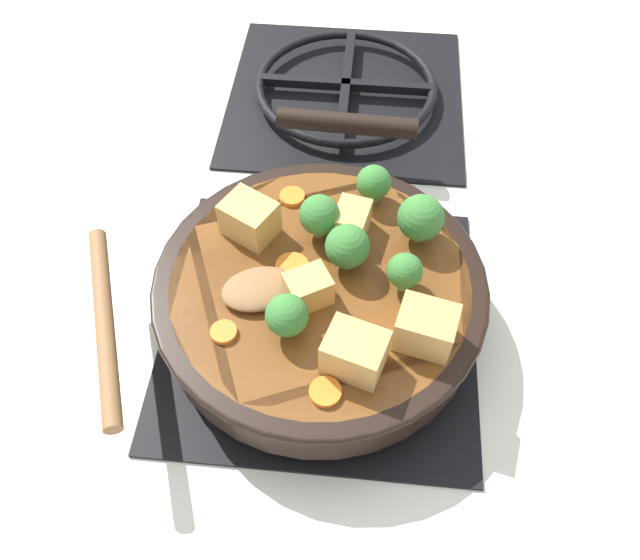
# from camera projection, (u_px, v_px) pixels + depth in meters

# --- Properties ---
(ground_plane) EXTENTS (2.40, 2.40, 0.00)m
(ground_plane) POSITION_uv_depth(u_px,v_px,m) (320.00, 323.00, 0.63)
(ground_plane) COLOR silver
(front_burner_grate) EXTENTS (0.31, 0.31, 0.03)m
(front_burner_grate) POSITION_uv_depth(u_px,v_px,m) (320.00, 317.00, 0.62)
(front_burner_grate) COLOR black
(front_burner_grate) RESTS_ON ground_plane
(rear_burner_grate) EXTENTS (0.31, 0.31, 0.03)m
(rear_burner_grate) POSITION_uv_depth(u_px,v_px,m) (346.00, 90.00, 0.83)
(rear_burner_grate) COLOR black
(rear_burner_grate) RESTS_ON ground_plane
(skillet_pan) EXTENTS (0.31, 0.40, 0.05)m
(skillet_pan) POSITION_uv_depth(u_px,v_px,m) (320.00, 291.00, 0.59)
(skillet_pan) COLOR black
(skillet_pan) RESTS_ON front_burner_grate
(wooden_spoon) EXTENTS (0.21, 0.20, 0.02)m
(wooden_spoon) POSITION_uv_depth(u_px,v_px,m) (178.00, 306.00, 0.55)
(wooden_spoon) COLOR brown
(wooden_spoon) RESTS_ON skillet_pan
(tofu_cube_center_large) EXTENTS (0.05, 0.05, 0.03)m
(tofu_cube_center_large) POSITION_uv_depth(u_px,v_px,m) (308.00, 289.00, 0.55)
(tofu_cube_center_large) COLOR tan
(tofu_cube_center_large) RESTS_ON skillet_pan
(tofu_cube_near_handle) EXTENTS (0.04, 0.04, 0.03)m
(tofu_cube_near_handle) POSITION_uv_depth(u_px,v_px,m) (352.00, 221.00, 0.59)
(tofu_cube_near_handle) COLOR tan
(tofu_cube_near_handle) RESTS_ON skillet_pan
(tofu_cube_east_chunk) EXTENTS (0.06, 0.05, 0.04)m
(tofu_cube_east_chunk) POSITION_uv_depth(u_px,v_px,m) (355.00, 352.00, 0.51)
(tofu_cube_east_chunk) COLOR tan
(tofu_cube_east_chunk) RESTS_ON skillet_pan
(tofu_cube_west_chunk) EXTENTS (0.06, 0.05, 0.04)m
(tofu_cube_west_chunk) POSITION_uv_depth(u_px,v_px,m) (426.00, 328.00, 0.52)
(tofu_cube_west_chunk) COLOR tan
(tofu_cube_west_chunk) RESTS_ON skillet_pan
(tofu_cube_back_piece) EXTENTS (0.06, 0.06, 0.04)m
(tofu_cube_back_piece) POSITION_uv_depth(u_px,v_px,m) (249.00, 219.00, 0.59)
(tofu_cube_back_piece) COLOR tan
(tofu_cube_back_piece) RESTS_ON skillet_pan
(broccoli_floret_near_spoon) EXTENTS (0.04, 0.04, 0.05)m
(broccoli_floret_near_spoon) POSITION_uv_depth(u_px,v_px,m) (319.00, 215.00, 0.58)
(broccoli_floret_near_spoon) COLOR #709956
(broccoli_floret_near_spoon) RESTS_ON skillet_pan
(broccoli_floret_center_top) EXTENTS (0.03, 0.03, 0.04)m
(broccoli_floret_center_top) POSITION_uv_depth(u_px,v_px,m) (405.00, 272.00, 0.55)
(broccoli_floret_center_top) COLOR #709956
(broccoli_floret_center_top) RESTS_ON skillet_pan
(broccoli_floret_east_rim) EXTENTS (0.04, 0.04, 0.05)m
(broccoli_floret_east_rim) POSITION_uv_depth(u_px,v_px,m) (421.00, 218.00, 0.58)
(broccoli_floret_east_rim) COLOR #709956
(broccoli_floret_east_rim) RESTS_ON skillet_pan
(broccoli_floret_west_rim) EXTENTS (0.04, 0.04, 0.05)m
(broccoli_floret_west_rim) POSITION_uv_depth(u_px,v_px,m) (347.00, 247.00, 0.56)
(broccoli_floret_west_rim) COLOR #709956
(broccoli_floret_west_rim) RESTS_ON skillet_pan
(broccoli_floret_north_edge) EXTENTS (0.04, 0.04, 0.04)m
(broccoli_floret_north_edge) POSITION_uv_depth(u_px,v_px,m) (287.00, 316.00, 0.52)
(broccoli_floret_north_edge) COLOR #709956
(broccoli_floret_north_edge) RESTS_ON skillet_pan
(broccoli_floret_south_cluster) EXTENTS (0.03, 0.03, 0.04)m
(broccoli_floret_south_cluster) POSITION_uv_depth(u_px,v_px,m) (374.00, 183.00, 0.61)
(broccoli_floret_south_cluster) COLOR #709956
(broccoli_floret_south_cluster) RESTS_ON skillet_pan
(carrot_slice_orange_thin) EXTENTS (0.03, 0.03, 0.01)m
(carrot_slice_orange_thin) POSITION_uv_depth(u_px,v_px,m) (292.00, 267.00, 0.58)
(carrot_slice_orange_thin) COLOR orange
(carrot_slice_orange_thin) RESTS_ON skillet_pan
(carrot_slice_near_center) EXTENTS (0.02, 0.02, 0.01)m
(carrot_slice_near_center) POSITION_uv_depth(u_px,v_px,m) (224.00, 332.00, 0.54)
(carrot_slice_near_center) COLOR orange
(carrot_slice_near_center) RESTS_ON skillet_pan
(carrot_slice_edge_slice) EXTENTS (0.03, 0.03, 0.01)m
(carrot_slice_edge_slice) POSITION_uv_depth(u_px,v_px,m) (325.00, 392.00, 0.50)
(carrot_slice_edge_slice) COLOR orange
(carrot_slice_edge_slice) RESTS_ON skillet_pan
(carrot_slice_under_broccoli) EXTENTS (0.03, 0.03, 0.01)m
(carrot_slice_under_broccoli) POSITION_uv_depth(u_px,v_px,m) (292.00, 197.00, 0.63)
(carrot_slice_under_broccoli) COLOR orange
(carrot_slice_under_broccoli) RESTS_ON skillet_pan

